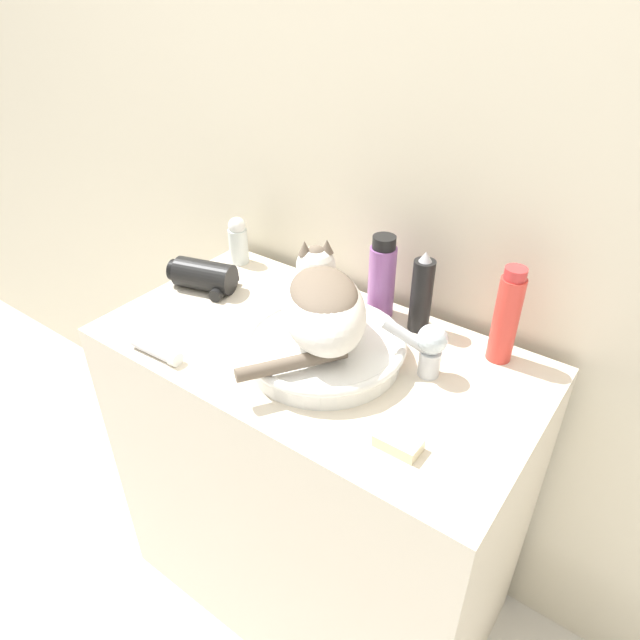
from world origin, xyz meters
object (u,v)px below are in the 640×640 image
faucet (428,345)px  mouthwash_bottle (382,278)px  hair_dryer (205,276)px  deodorant_stick (238,240)px  cream_tube (157,351)px  hairspray_can_black (421,294)px  cat (322,303)px  shampoo_bottle_tall (506,316)px  soap_bar (398,442)px

faucet → mouthwash_bottle: bearing=-59.1°
mouthwash_bottle → hair_dryer: mouthwash_bottle is taller
deodorant_stick → hair_dryer: (0.03, -0.16, -0.03)m
cream_tube → hair_dryer: bearing=114.9°
faucet → deodorant_stick: deodorant_stick is taller
hairspray_can_black → hair_dryer: size_ratio=1.06×
deodorant_stick → hair_dryer: size_ratio=0.72×
deodorant_stick → cream_tube: (0.15, -0.42, -0.05)m
cat → cream_tube: bearing=80.9°
hairspray_can_black → cream_tube: hairspray_can_black is taller
shampoo_bottle_tall → hairspray_can_black: (-0.19, 0.00, -0.01)m
deodorant_stick → shampoo_bottle_tall: shampoo_bottle_tall is taller
shampoo_bottle_tall → hairspray_can_black: shampoo_bottle_tall is taller
soap_bar → shampoo_bottle_tall: bearing=83.1°
deodorant_stick → cream_tube: size_ratio=1.00×
soap_bar → hairspray_can_black: bearing=112.9°
shampoo_bottle_tall → mouthwash_bottle: 0.29m
deodorant_stick → faucet: bearing=-12.3°
faucet → mouthwash_bottle: (-0.19, 0.14, 0.03)m
shampoo_bottle_tall → faucet: bearing=-125.8°
cat → deodorant_stick: bearing=19.0°
faucet → hair_dryer: (-0.61, -0.02, -0.03)m
cat → hair_dryer: (-0.41, 0.06, -0.10)m
cat → hair_dryer: bearing=37.1°
cat → deodorant_stick: 0.49m
cream_tube → hair_dryer: 0.29m
deodorant_stick → soap_bar: bearing=-26.7°
faucet → soap_bar: (0.06, -0.21, -0.06)m
cat → mouthwash_bottle: size_ratio=1.86×
hairspray_can_black → soap_bar: hairspray_can_black is taller
mouthwash_bottle → soap_bar: bearing=-54.5°
cat → hairspray_can_black: size_ratio=1.92×
mouthwash_bottle → cream_tube: mouthwash_bottle is taller
faucet → cream_tube: size_ratio=1.01×
hairspray_can_black → mouthwash_bottle: mouthwash_bottle is taller
mouthwash_bottle → deodorant_stick: bearing=180.0°
shampoo_bottle_tall → cream_tube: size_ratio=1.65×
cat → shampoo_bottle_tall: size_ratio=1.73×
shampoo_bottle_tall → mouthwash_bottle: bearing=-180.0°
shampoo_bottle_tall → cream_tube: shampoo_bottle_tall is taller
hair_dryer → soap_bar: (0.66, -0.19, -0.02)m
cream_tube → soap_bar: (0.54, 0.07, -0.00)m
hair_dryer → faucet: bearing=165.5°
faucet → hairspray_can_black: size_ratio=0.68×
cream_tube → mouthwash_bottle: bearing=55.0°
faucet → hairspray_can_black: hairspray_can_black is taller
mouthwash_bottle → cream_tube: (-0.29, -0.42, -0.08)m
faucet → hair_dryer: faucet is taller
mouthwash_bottle → soap_bar: (0.25, -0.35, -0.08)m
shampoo_bottle_tall → soap_bar: size_ratio=2.70×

